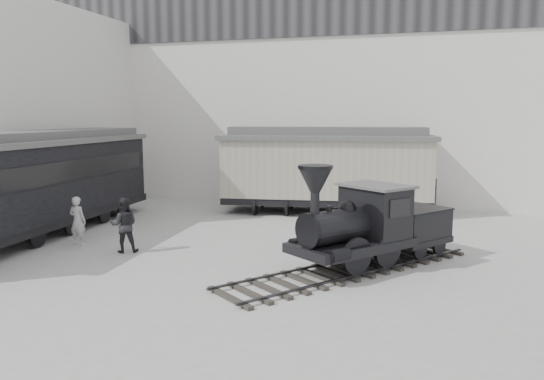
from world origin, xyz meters
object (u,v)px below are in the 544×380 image
(boxcar, at_px, (326,168))
(passenger_coach, at_px, (35,183))
(visitor_a, at_px, (78,221))
(visitor_b, at_px, (124,225))
(locomotive, at_px, (367,230))

(boxcar, xyz_separation_m, passenger_coach, (-9.11, -7.52, -0.08))
(visitor_a, bearing_deg, boxcar, -127.34)
(visitor_a, distance_m, visitor_b, 2.03)
(boxcar, relative_size, visitor_b, 5.48)
(locomotive, xyz_separation_m, passenger_coach, (-11.77, 0.70, 0.83))
(visitor_b, bearing_deg, locomotive, 157.30)
(locomotive, distance_m, boxcar, 8.68)
(boxcar, distance_m, visitor_a, 10.81)
(visitor_a, bearing_deg, passenger_coach, -15.03)
(passenger_coach, height_order, visitor_b, passenger_coach)
(boxcar, xyz_separation_m, visitor_b, (-4.92, -8.60, -1.13))
(locomotive, bearing_deg, passenger_coach, -145.39)
(locomotive, bearing_deg, boxcar, 145.96)
(locomotive, distance_m, passenger_coach, 11.82)
(passenger_coach, xyz_separation_m, visitor_a, (2.19, -0.70, -1.10))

